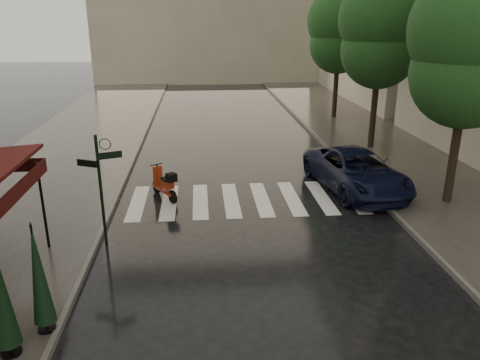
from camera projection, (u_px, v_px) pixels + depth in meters
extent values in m
plane|color=black|center=(138.00, 305.00, 10.15)|extent=(120.00, 120.00, 0.00)
cube|color=#38332D|center=(68.00, 155.00, 21.04)|extent=(6.00, 60.00, 0.12)
cube|color=#38332D|center=(385.00, 147.00, 22.26)|extent=(5.50, 60.00, 0.12)
cube|color=#595651|center=(137.00, 153.00, 21.29)|extent=(0.12, 60.00, 0.16)
cube|color=#595651|center=(328.00, 148.00, 22.03)|extent=(0.12, 60.00, 0.16)
cube|color=silver|center=(138.00, 203.00, 15.73)|extent=(0.50, 3.20, 0.01)
cube|color=silver|center=(169.00, 202.00, 15.82)|extent=(0.50, 3.20, 0.01)
cube|color=silver|center=(200.00, 201.00, 15.91)|extent=(0.50, 3.20, 0.01)
cube|color=silver|center=(231.00, 200.00, 15.99)|extent=(0.50, 3.20, 0.01)
cube|color=silver|center=(262.00, 199.00, 16.08)|extent=(0.50, 3.20, 0.01)
cube|color=silver|center=(292.00, 198.00, 16.17)|extent=(0.50, 3.20, 0.01)
cube|color=silver|center=(321.00, 197.00, 16.25)|extent=(0.50, 3.20, 0.01)
cube|color=silver|center=(351.00, 196.00, 16.34)|extent=(0.50, 3.20, 0.01)
cylinder|color=black|center=(43.00, 206.00, 12.09)|extent=(0.07, 0.07, 2.35)
cylinder|color=black|center=(101.00, 192.00, 12.36)|extent=(0.08, 0.08, 3.10)
cube|color=black|center=(109.00, 155.00, 12.05)|extent=(0.62, 0.26, 0.18)
cube|color=black|center=(87.00, 163.00, 12.07)|extent=(0.56, 0.29, 0.18)
cylinder|color=black|center=(456.00, 139.00, 14.90)|extent=(0.28, 0.28, 4.26)
sphere|color=#143815|center=(467.00, 73.00, 14.23)|extent=(3.40, 3.40, 3.40)
sphere|color=#143815|center=(474.00, 29.00, 13.80)|extent=(3.80, 3.80, 3.80)
cylinder|color=black|center=(375.00, 99.00, 21.44)|extent=(0.28, 0.28, 4.48)
sphere|color=#143815|center=(379.00, 50.00, 20.73)|extent=(3.40, 3.40, 3.40)
sphere|color=#143815|center=(382.00, 18.00, 20.28)|extent=(3.80, 3.80, 3.80)
cylinder|color=black|center=(336.00, 81.00, 28.06)|extent=(0.28, 0.28, 4.37)
sphere|color=#143815|center=(339.00, 44.00, 27.36)|extent=(3.40, 3.40, 3.40)
sphere|color=#143815|center=(340.00, 20.00, 26.93)|extent=(3.80, 3.80, 3.80)
cylinder|color=black|center=(173.00, 197.00, 15.64)|extent=(0.32, 0.45, 0.46)
cylinder|color=black|center=(157.00, 187.00, 16.56)|extent=(0.32, 0.45, 0.46)
cube|color=maroon|center=(164.00, 189.00, 16.09)|extent=(0.87, 1.21, 0.10)
cube|color=maroon|center=(167.00, 184.00, 15.81)|extent=(0.52, 0.60, 0.27)
cube|color=maroon|center=(158.00, 176.00, 16.30)|extent=(0.32, 0.26, 0.72)
cylinder|color=black|center=(156.00, 164.00, 16.24)|extent=(0.40, 0.26, 0.03)
cube|color=black|center=(171.00, 177.00, 15.43)|extent=(0.41, 0.40, 0.27)
imported|color=black|center=(356.00, 171.00, 16.75)|extent=(3.11, 5.40, 1.42)
cylinder|color=black|center=(12.00, 352.00, 8.52)|extent=(0.36, 0.36, 0.05)
cylinder|color=black|center=(0.00, 295.00, 8.12)|extent=(0.04, 0.04, 2.38)
cylinder|color=black|center=(47.00, 328.00, 9.17)|extent=(0.35, 0.35, 0.05)
cylinder|color=black|center=(39.00, 279.00, 8.81)|extent=(0.04, 0.04, 2.17)
cone|color=black|center=(38.00, 274.00, 8.77)|extent=(0.42, 0.42, 2.06)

